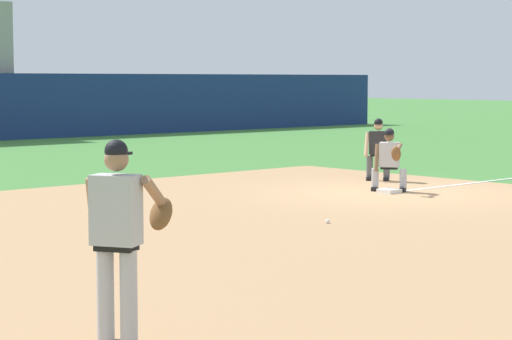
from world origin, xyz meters
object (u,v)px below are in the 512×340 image
first_base_bag (389,191)px  umpire (378,147)px  baseball (328,221)px  pitcher (120,233)px  first_baseman (390,157)px

first_base_bag → umpire: bearing=46.1°
baseball → pitcher: pitcher is taller
baseball → first_baseman: first_baseman is taller
baseball → umpire: size_ratio=0.05×
pitcher → first_baseman: size_ratio=1.39×
pitcher → first_baseman: (11.34, 6.56, -0.33)m
umpire → first_base_bag: bearing=-133.9°
pitcher → first_base_bag: bearing=29.8°
umpire → pitcher: bearing=-147.5°
pitcher → umpire: 15.31m
first_base_bag → first_baseman: first_baseman is taller
first_base_bag → umpire: 2.68m
pitcher → first_baseman: 13.10m
first_base_bag → pitcher: (-11.12, -6.38, 1.01)m
baseball → umpire: (5.93, 4.03, 0.76)m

